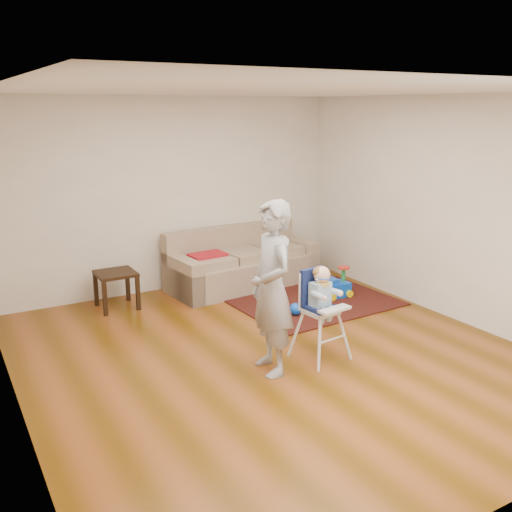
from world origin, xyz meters
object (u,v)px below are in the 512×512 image
sofa (243,258)px  high_chair (321,314)px  side_table (117,290)px  adult (272,288)px  ride_on_toy (336,282)px  toy_ball (296,309)px

sofa → high_chair: (-0.50, -2.58, 0.06)m
sofa → side_table: (-1.88, -0.01, -0.18)m
side_table → high_chair: bearing=-61.7°
sofa → adult: 2.83m
sofa → side_table: bearing=175.0°
ride_on_toy → adult: adult is taller
side_table → adult: adult is taller
sofa → adult: bearing=-118.2°
sofa → ride_on_toy: (0.85, -1.10, -0.20)m
side_table → sofa: bearing=0.2°
ride_on_toy → toy_ball: (-0.88, -0.33, -0.13)m
sofa → high_chair: 2.62m
ride_on_toy → toy_ball: 0.95m
toy_ball → high_chair: (-0.47, -1.15, 0.39)m
side_table → toy_ball: bearing=-37.6°
ride_on_toy → sofa: bearing=128.9°
high_chair → adult: adult is taller
high_chair → ride_on_toy: bearing=40.5°
ride_on_toy → high_chair: 2.02m
sofa → high_chair: high_chair is taller
toy_ball → high_chair: 1.30m
adult → high_chair: bearing=97.1°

